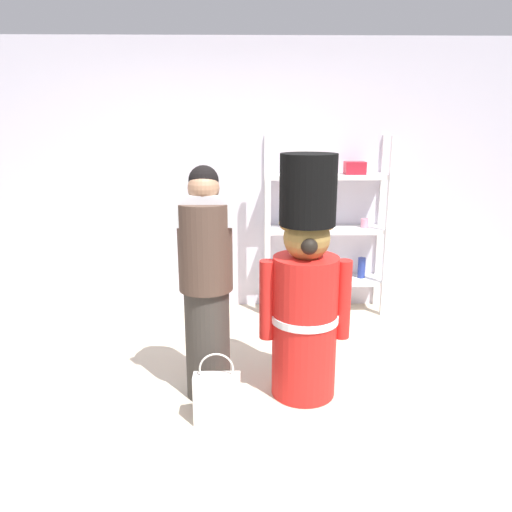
# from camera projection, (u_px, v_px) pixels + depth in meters

# --- Properties ---
(ground_plane) EXTENTS (6.40, 6.40, 0.00)m
(ground_plane) POSITION_uv_depth(u_px,v_px,m) (225.00, 425.00, 3.17)
(ground_plane) COLOR beige
(back_wall) EXTENTS (6.40, 0.12, 2.60)m
(back_wall) POSITION_uv_depth(u_px,v_px,m) (232.00, 178.00, 4.95)
(back_wall) COLOR silver
(back_wall) RESTS_ON ground_plane
(merchandise_shelf) EXTENTS (1.19, 0.35, 1.72)m
(merchandise_shelf) POSITION_uv_depth(u_px,v_px,m) (326.00, 225.00, 4.86)
(merchandise_shelf) COLOR white
(merchandise_shelf) RESTS_ON ground_plane
(teddy_bear_guard) EXTENTS (0.62, 0.46, 1.66)m
(teddy_bear_guard) POSITION_uv_depth(u_px,v_px,m) (305.00, 291.00, 3.35)
(teddy_bear_guard) COLOR red
(teddy_bear_guard) RESTS_ON ground_plane
(person_shopper) EXTENTS (0.37, 0.36, 1.59)m
(person_shopper) POSITION_uv_depth(u_px,v_px,m) (206.00, 284.00, 3.32)
(person_shopper) COLOR #38332D
(person_shopper) RESTS_ON ground_plane
(shopping_bag) EXTENTS (0.29, 0.11, 0.48)m
(shopping_bag) POSITION_uv_depth(u_px,v_px,m) (217.00, 397.00, 3.16)
(shopping_bag) COLOR silver
(shopping_bag) RESTS_ON ground_plane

